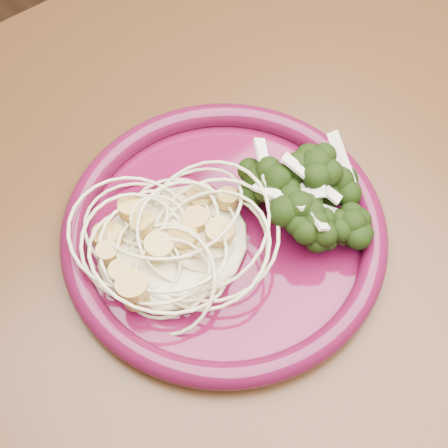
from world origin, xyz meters
name	(u,v)px	position (x,y,z in m)	size (l,w,h in m)	color
dining_table	(330,263)	(0.00, 0.00, 0.65)	(1.20, 0.80, 0.75)	#472814
dinner_plate	(224,230)	(-0.10, 0.04, 0.76)	(0.34, 0.34, 0.02)	#510927
spaghetti_pile	(172,240)	(-0.14, 0.06, 0.77)	(0.13, 0.11, 0.03)	beige
scallop_cluster	(169,218)	(-0.14, 0.06, 0.80)	(0.12, 0.12, 0.04)	gold
broccoli_pile	(286,196)	(-0.05, 0.03, 0.78)	(0.09, 0.15, 0.05)	black
onion_garnish	(290,173)	(-0.05, 0.03, 0.82)	(0.07, 0.10, 0.05)	beige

